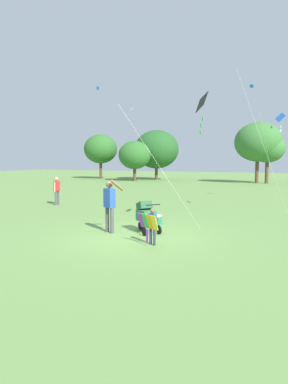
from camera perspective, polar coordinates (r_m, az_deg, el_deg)
name	(u,v)px	position (r m, az deg, el deg)	size (l,w,h in m)	color
ground_plane	(132,236)	(9.99, -2.20, -7.78)	(120.00, 120.00, 0.00)	#668E47
treeline_distant	(252,147)	(36.24, 18.68, 7.54)	(45.41, 7.75, 6.32)	brown
child_with_butterfly_kite	(152,223)	(8.79, 1.36, -5.59)	(0.69, 0.47, 1.00)	#33384C
person_adult_flyer	(110,202)	(10.32, -6.13, -1.74)	(0.64, 0.49, 1.73)	#4C4C51
stroller	(146,214)	(10.31, 0.33, -3.91)	(1.04, 0.91, 1.03)	black
kite_adult_black	(199,108)	(11.11, 9.81, 14.54)	(2.37, 2.20, 4.62)	black
kite_orange_delta	(279,122)	(19.78, 22.91, 11.43)	(0.98, 4.22, 5.05)	blue
distant_kites_cluster	(238,64)	(33.87, 16.39, 20.93)	(31.34, 7.70, 9.29)	blue
person_sitting_far	(57,188)	(17.49, -15.23, 0.63)	(0.24, 0.47, 1.48)	#4C4C51
cooler_box	(155,220)	(11.68, 1.92, -4.95)	(0.45, 0.33, 0.35)	#288466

